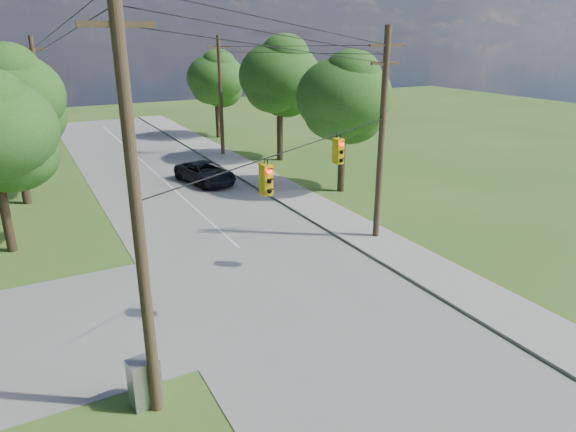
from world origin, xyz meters
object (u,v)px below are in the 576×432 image
pole_sw (136,201)px  control_cabinet (145,382)px  pole_ne (382,134)px  pole_north_e (221,96)px  car_main_north (205,173)px  pole_north_w (42,106)px

pole_sw → control_cabinet: (-0.21, 0.34, -5.49)m
pole_ne → control_cabinet: bearing=-152.1°
pole_north_e → car_main_north: 10.04m
pole_north_w → control_cabinet: pole_north_w is taller
pole_ne → car_main_north: 15.50m
pole_sw → pole_north_e: pole_sw is taller
car_main_north → pole_north_w: bearing=127.2°
pole_north_w → control_cabinet: bearing=-89.6°
pole_north_w → control_cabinet: size_ratio=6.73×
pole_north_e → car_main_north: (-4.40, -7.90, -4.36)m
pole_sw → pole_ne: (13.50, 7.60, -0.76)m
car_main_north → control_cabinet: car_main_north is taller
pole_north_w → car_main_north: 13.10m
pole_ne → control_cabinet: (-13.71, -7.26, -4.73)m
car_main_north → pole_ne: bearing=-85.7°
car_main_north → control_cabinet: size_ratio=3.57×
pole_north_e → pole_north_w: 13.90m
pole_sw → control_cabinet: pole_sw is taller
pole_ne → pole_north_w: 26.03m
pole_sw → car_main_north: 24.15m
pole_sw → pole_ne: 15.51m
pole_sw → car_main_north: pole_sw is taller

